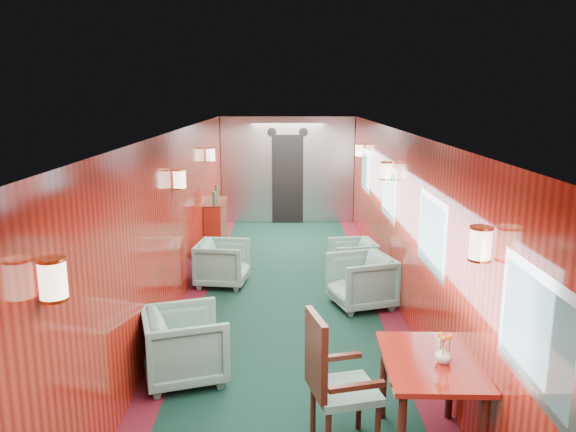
% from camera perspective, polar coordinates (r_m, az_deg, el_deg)
% --- Properties ---
extents(room, '(12.00, 12.10, 2.40)m').
position_cam_1_polar(room, '(6.77, 0.02, 1.76)').
color(room, black).
rests_on(room, ground).
extents(bulkhead, '(2.98, 0.17, 2.39)m').
position_cam_1_polar(bulkhead, '(12.68, -0.04, 4.63)').
color(bulkhead, '#AFB1B6').
rests_on(bulkhead, ground).
extents(windows_right, '(0.02, 8.60, 0.80)m').
position_cam_1_polar(windows_right, '(7.21, 11.93, 0.65)').
color(windows_right, silver).
rests_on(windows_right, ground).
extents(wall_sconces, '(2.97, 7.97, 0.25)m').
position_cam_1_polar(wall_sconces, '(7.30, 0.01, 3.77)').
color(wall_sconces, '#FFEFC6').
rests_on(wall_sconces, ground).
extents(dining_table, '(0.77, 1.08, 0.80)m').
position_cam_1_polar(dining_table, '(4.81, 14.23, -15.31)').
color(dining_table, maroon).
rests_on(dining_table, ground).
extents(side_chair, '(0.63, 0.65, 1.18)m').
position_cam_1_polar(side_chair, '(4.71, 4.51, -16.01)').
color(side_chair, '#22504A').
rests_on(side_chair, ground).
extents(credenza, '(0.33, 1.06, 1.22)m').
position_cam_1_polar(credenza, '(10.53, -7.33, -0.93)').
color(credenza, maroon).
rests_on(credenza, ground).
extents(flower_vase, '(0.15, 0.15, 0.14)m').
position_cam_1_polar(flower_vase, '(4.70, 15.53, -13.41)').
color(flower_vase, beige).
rests_on(flower_vase, dining_table).
extents(armchair_left_near, '(1.01, 1.00, 0.74)m').
position_cam_1_polar(armchair_left_near, '(5.95, -10.42, -12.78)').
color(armchair_left_near, '#22504A').
rests_on(armchair_left_near, ground).
extents(armchair_left_far, '(0.84, 0.82, 0.69)m').
position_cam_1_polar(armchair_left_far, '(8.66, -6.64, -4.78)').
color(armchair_left_far, '#22504A').
rests_on(armchair_left_far, ground).
extents(armchair_right_near, '(0.99, 0.98, 0.73)m').
position_cam_1_polar(armchair_right_near, '(7.80, 7.44, -6.58)').
color(armchair_right_near, '#22504A').
rests_on(armchair_right_near, ground).
extents(armchair_right_far, '(0.78, 0.76, 0.62)m').
position_cam_1_polar(armchair_right_far, '(8.97, 6.57, -4.39)').
color(armchair_right_far, '#22504A').
rests_on(armchair_right_far, ground).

